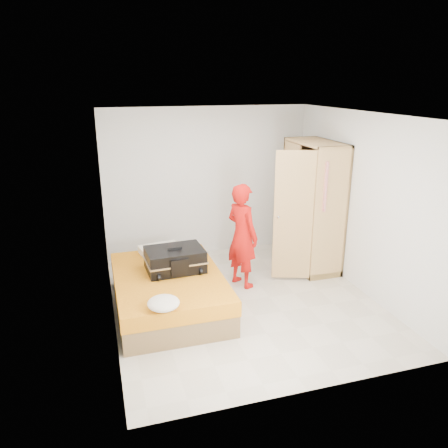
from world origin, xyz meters
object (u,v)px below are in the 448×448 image
object	(u,v)px
person	(242,236)
bed	(169,291)
suitcase	(175,260)
wardrobe	(311,209)
round_cushion	(164,303)

from	to	relation	value
person	bed	bearing A→B (deg)	84.52
bed	suitcase	xyz separation A→B (m)	(0.12, 0.13, 0.40)
bed	wardrobe	world-z (taller)	wardrobe
bed	person	distance (m)	1.38
wardrobe	suitcase	bearing A→B (deg)	-165.23
bed	round_cushion	world-z (taller)	round_cushion
wardrobe	person	distance (m)	1.36
wardrobe	suitcase	xyz separation A→B (m)	(-2.38, -0.63, -0.35)
suitcase	round_cushion	bearing A→B (deg)	-110.47
bed	wardrobe	size ratio (longest dim) A/B	0.96
person	round_cushion	xyz separation A→B (m)	(-1.40, -1.32, -0.23)
person	suitcase	size ratio (longest dim) A/B	1.94
wardrobe	round_cushion	xyz separation A→B (m)	(-2.71, -1.66, -0.43)
person	round_cushion	distance (m)	1.94
wardrobe	round_cushion	distance (m)	3.20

